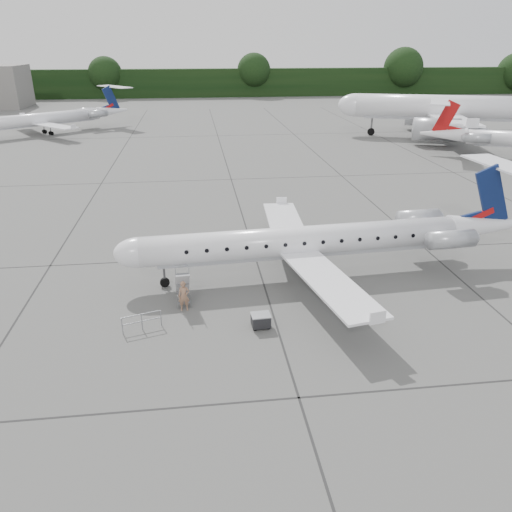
{
  "coord_description": "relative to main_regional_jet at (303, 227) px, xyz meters",
  "views": [
    {
      "loc": [
        -8.63,
        -27.7,
        15.02
      ],
      "look_at": [
        -4.98,
        1.79,
        2.3
      ],
      "focal_mm": 35.0,
      "sensor_mm": 36.0,
      "label": 1
    }
  ],
  "objects": [
    {
      "name": "passenger",
      "position": [
        -8.08,
        -3.98,
        -2.64
      ],
      "size": [
        0.7,
        0.47,
        1.9
      ],
      "primitive_type": "imported",
      "rotation": [
        0.0,
        0.0,
        0.02
      ],
      "color": "#926950",
      "rests_on": "ground"
    },
    {
      "name": "baggage_cart",
      "position": [
        -3.74,
        -6.58,
        -3.14
      ],
      "size": [
        1.09,
        0.91,
        0.9
      ],
      "primitive_type": null,
      "rotation": [
        0.0,
        0.0,
        0.07
      ],
      "color": "black",
      "rests_on": "ground"
    },
    {
      "name": "bg_narrowbody",
      "position": [
        35.73,
        51.25,
        3.41
      ],
      "size": [
        45.86,
        38.91,
        14.01
      ],
      "primitive_type": null,
      "rotation": [
        0.0,
        0.0,
        -0.32
      ],
      "color": "white",
      "rests_on": "ground"
    },
    {
      "name": "main_regional_jet",
      "position": [
        0.0,
        0.0,
        0.0
      ],
      "size": [
        29.34,
        22.05,
        7.19
      ],
      "primitive_type": null,
      "rotation": [
        0.0,
        0.0,
        0.07
      ],
      "color": "white",
      "rests_on": "ground"
    },
    {
      "name": "ground",
      "position": [
        1.59,
        -3.34,
        -3.59
      ],
      "size": [
        320.0,
        320.0,
        0.0
      ],
      "primitive_type": "plane",
      "color": "#5D5D5B",
      "rests_on": "ground"
    },
    {
      "name": "treeline",
      "position": [
        1.59,
        126.66,
        0.41
      ],
      "size": [
        260.0,
        4.0,
        8.0
      ],
      "primitive_type": "cube",
      "color": "black",
      "rests_on": "ground"
    },
    {
      "name": "bg_regional_left",
      "position": [
        -33.66,
        62.66,
        0.16
      ],
      "size": [
        35.23,
        33.81,
        7.5
      ],
      "primitive_type": null,
      "rotation": [
        0.0,
        0.0,
        0.66
      ],
      "color": "white",
      "rests_on": "ground"
    },
    {
      "name": "airstair",
      "position": [
        -8.16,
        -2.73,
        -2.47
      ],
      "size": [
        1.0,
        2.27,
        2.25
      ],
      "primitive_type": null,
      "rotation": [
        0.0,
        0.0,
        0.07
      ],
      "color": "white",
      "rests_on": "ground"
    },
    {
      "name": "safety_railing",
      "position": [
        -10.45,
        -6.0,
        -3.09
      ],
      "size": [
        2.13,
        0.71,
        1.0
      ],
      "primitive_type": null,
      "rotation": [
        0.0,
        0.0,
        0.29
      ],
      "color": "gray",
      "rests_on": "ground"
    }
  ]
}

